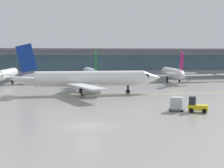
{
  "coord_description": "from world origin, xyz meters",
  "views": [
    {
      "loc": [
        -2.8,
        -37.86,
        7.86
      ],
      "look_at": [
        5.25,
        18.01,
        3.0
      ],
      "focal_mm": 56.36,
      "sensor_mm": 36.0,
      "label": 1
    }
  ],
  "objects": [
    {
      "name": "ground_plane",
      "position": [
        0.0,
        0.0,
        0.0
      ],
      "size": [
        400.0,
        400.0,
        0.0
      ],
      "primitive_type": "plane",
      "color": "gray"
    },
    {
      "name": "taxiway_centreline_stripe",
      "position": [
        2.79,
        28.22,
        0.0
      ],
      "size": [
        109.95,
        3.97,
        0.01
      ],
      "primitive_type": "cube",
      "rotation": [
        0.0,
        0.0,
        0.03
      ],
      "color": "yellow",
      "rests_on": "ground_plane"
    },
    {
      "name": "terminal_concourse",
      "position": [
        0.0,
        80.35,
        4.92
      ],
      "size": [
        181.34,
        11.0,
        9.6
      ],
      "color": "#8C939E",
      "rests_on": "ground_plane"
    },
    {
      "name": "gate_airplane_2",
      "position": [
        -17.0,
        56.31,
        2.53
      ],
      "size": [
        23.67,
        25.5,
        8.45
      ],
      "rotation": [
        0.0,
        0.0,
        1.5
      ],
      "color": "white",
      "rests_on": "ground_plane"
    },
    {
      "name": "gate_airplane_3",
      "position": [
        5.26,
        59.49,
        2.53
      ],
      "size": [
        23.7,
        25.48,
        8.45
      ],
      "rotation": [
        0.0,
        0.0,
        1.61
      ],
      "color": "silver",
      "rests_on": "ground_plane"
    },
    {
      "name": "gate_airplane_4",
      "position": [
        27.94,
        56.85,
        2.53
      ],
      "size": [
        23.63,
        25.51,
        8.45
      ],
      "rotation": [
        0.0,
        0.0,
        1.48
      ],
      "color": "white",
      "rests_on": "ground_plane"
    },
    {
      "name": "taxiing_regional_jet",
      "position": [
        2.4,
        30.21,
        2.95
      ],
      "size": [
        29.7,
        27.64,
        9.85
      ],
      "rotation": [
        0.0,
        0.0,
        0.03
      ],
      "color": "white",
      "rests_on": "ground_plane"
    },
    {
      "name": "baggage_tug",
      "position": [
        15.22,
        7.03,
        0.89
      ],
      "size": [
        2.95,
        2.47,
        2.1
      ],
      "rotation": [
        0.0,
        0.0,
        -0.46
      ],
      "color": "yellow",
      "rests_on": "ground_plane"
    },
    {
      "name": "cargo_dolly_lead",
      "position": [
        12.84,
        8.21,
        1.05
      ],
      "size": [
        2.59,
        2.37,
        1.94
      ],
      "rotation": [
        0.0,
        0.0,
        -0.46
      ],
      "color": "#595B60",
      "rests_on": "ground_plane"
    }
  ]
}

